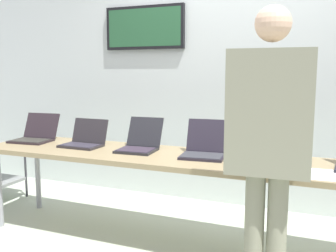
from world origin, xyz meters
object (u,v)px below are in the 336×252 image
laptop_station_0 (35,135)px  laptop_station_3 (205,148)px  workbench (194,163)px  laptop_station_1 (84,140)px  laptop_station_4 (277,154)px  laptop_station_2 (140,143)px  person (269,134)px

laptop_station_0 → laptop_station_3: (1.67, -0.01, 0.00)m
workbench → laptop_station_3: (0.06, 0.07, 0.10)m
workbench → laptop_station_1: (-1.04, 0.05, 0.10)m
laptop_station_4 → laptop_station_3: bearing=179.4°
laptop_station_3 → laptop_station_2: bearing=179.2°
workbench → laptop_station_4: 0.61m
laptop_station_0 → person: person is taller
laptop_station_2 → laptop_station_4: (1.11, -0.01, -0.00)m
laptop_station_1 → person: person is taller
laptop_station_3 → person: person is taller
laptop_station_2 → workbench: bearing=-9.1°
laptop_station_1 → laptop_station_3: size_ratio=0.89×
laptop_station_0 → laptop_station_3: 1.67m
laptop_station_2 → laptop_station_0: bearing=179.7°
workbench → person: (0.63, -0.62, 0.36)m
workbench → laptop_station_3: laptop_station_3 is taller
laptop_station_3 → laptop_station_4: (0.54, -0.01, -0.00)m
laptop_station_2 → laptop_station_3: laptop_station_3 is taller
person → laptop_station_2: bearing=148.2°
laptop_station_2 → person: bearing=-31.8°
laptop_station_2 → laptop_station_3: 0.56m
workbench → person: person is taller
laptop_station_3 → laptop_station_1: bearing=-178.8°
workbench → laptop_station_0: laptop_station_0 is taller
laptop_station_0 → workbench: bearing=-3.1°
laptop_station_0 → person: bearing=-17.6°
laptop_station_0 → laptop_station_3: bearing=-0.4°
laptop_station_2 → laptop_station_3: (0.56, -0.01, 0.00)m
laptop_station_1 → person: 1.81m
person → laptop_station_1: bearing=158.0°
laptop_station_0 → laptop_station_2: bearing=-0.3°
workbench → laptop_station_1: 1.04m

